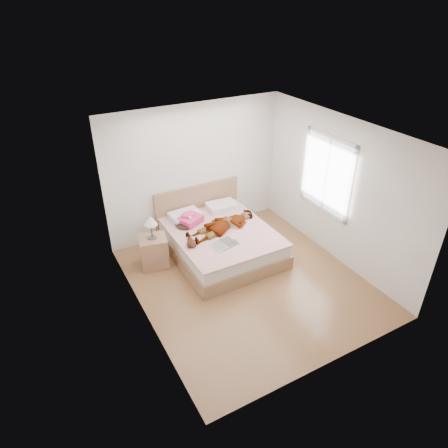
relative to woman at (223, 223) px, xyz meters
name	(u,v)px	position (x,y,z in m)	size (l,w,h in m)	color
ground	(248,281)	(-0.08, -1.03, -0.61)	(4.00, 4.00, 0.00)	#54311A
woman	(223,223)	(0.00, 0.00, 0.00)	(0.55, 1.47, 0.20)	white
hair	(185,223)	(-0.57, 0.45, -0.06)	(0.40, 0.49, 0.07)	black
phone	(189,217)	(-0.50, 0.40, 0.07)	(0.04, 0.09, 0.01)	silver
room_shell	(327,174)	(1.69, -0.73, 0.89)	(4.00, 4.00, 4.00)	white
bed	(219,239)	(-0.08, 0.01, -0.34)	(1.80, 2.08, 1.00)	brown
towel	(190,219)	(-0.47, 0.45, -0.01)	(0.52, 0.48, 0.22)	#EF408A
magazine	(225,244)	(-0.25, -0.51, -0.09)	(0.53, 0.41, 0.03)	silver
coffee_mug	(233,240)	(-0.09, -0.52, -0.05)	(0.12, 0.09, 0.09)	silver
plush_toy	(191,243)	(-0.78, -0.27, -0.03)	(0.19, 0.26, 0.13)	black
nightstand	(154,249)	(-1.31, 0.19, -0.27)	(0.55, 0.51, 1.02)	#916043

